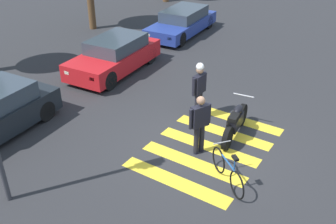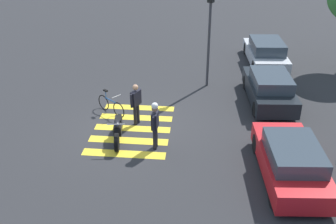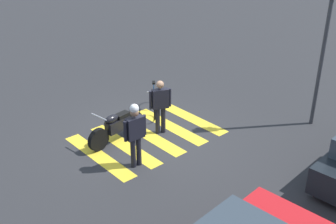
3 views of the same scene
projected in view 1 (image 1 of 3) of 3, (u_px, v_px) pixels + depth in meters
ground_plane at (209, 146)px, 10.82m from camera, size 60.00×60.00×0.00m
police_motorcycle at (235, 122)px, 11.05m from camera, size 2.11×0.62×1.06m
leaning_bicycle at (228, 171)px, 9.26m from camera, size 1.09×1.35×1.00m
officer_on_foot at (200, 121)px, 10.09m from camera, size 0.63×0.39×1.72m
officer_by_motorcycle at (199, 86)px, 11.74m from camera, size 0.68×0.24×1.83m
crosswalk_stripes at (209, 146)px, 10.82m from camera, size 4.05×3.00×0.01m
car_red_convertible at (115, 56)px, 15.08m from camera, size 4.31×2.09×1.35m
car_blue_hatchback at (182, 22)px, 19.14m from camera, size 4.76×2.10×1.25m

